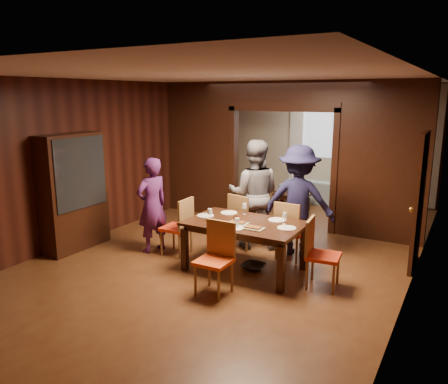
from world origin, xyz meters
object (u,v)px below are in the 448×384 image
Objects in this scene: sofa at (321,191)px; chair_right at (324,254)px; person_purple at (152,205)px; person_navy at (299,201)px; dining_table at (245,246)px; person_grey at (254,194)px; hutch at (74,192)px; chair_far_r at (291,230)px; chair_far_l at (245,221)px; coffee_table at (292,202)px; chair_left at (176,226)px; chair_near at (214,259)px.

chair_right is at bearing 112.93° from sofa.
person_purple is 2.45m from person_navy.
dining_table is at bearing 106.52° from person_purple.
person_navy is (0.80, 0.03, -0.03)m from person_grey.
chair_far_r is at bearing 22.14° from hutch.
sofa is 2.06× the size of chair_far_l.
person_grey is 2.79m from coffee_table.
person_grey is at bearing 133.95° from chair_left.
person_navy reaches higher than dining_table.
coffee_table is at bearing 100.12° from dining_table.
person_grey is 0.94m from chair_far_r.
chair_left is 1.21m from chair_far_l.
person_purple reaches higher than chair_far_l.
coffee_table is 3.11m from chair_far_r.
person_grey is 1.45m from chair_left.
chair_right is 1.00× the size of chair_far_l.
chair_far_r is (1.10, -2.90, 0.28)m from coffee_table.
person_purple is at bearing 48.81° from chair_far_l.
chair_near is 3.07m from hutch.
person_navy is at bearing -157.06° from chair_far_l.
person_navy is 0.92× the size of sofa.
hutch is (-3.44, -1.65, 0.08)m from person_navy.
chair_right is (1.23, -0.01, 0.10)m from dining_table.
dining_table is at bearing 88.05° from person_grey.
hutch reaches higher than sofa.
person_grey is at bearing -10.41° from person_navy.
chair_far_r is (0.79, -0.23, -0.46)m from person_grey.
chair_far_r is at bearing 126.62° from person_purple.
sofa is 2.50× the size of coffee_table.
coffee_table is (1.07, 3.74, -0.61)m from person_purple.
chair_far_l is (-0.90, -0.16, -0.43)m from person_navy.
sofa is at bearing -76.55° from chair_far_r.
person_purple is at bearing 17.07° from person_grey.
chair_left is 1.00× the size of chair_far_r.
chair_left is at bearing -100.03° from coffee_table.
sofa is 3.87m from chair_far_l.
chair_left is (-1.76, -1.02, -0.43)m from person_navy.
chair_far_l is at bearing 32.96° from person_grey.
dining_table is at bearing 11.04° from hutch.
chair_far_l is (-0.45, 0.91, 0.10)m from dining_table.
chair_far_r is (-0.01, -0.26, -0.43)m from person_navy.
chair_left is (-0.96, -0.99, -0.46)m from person_grey.
hutch is at bearing 172.86° from chair_near.
person_grey reaches higher than person_purple.
hutch reaches higher than chair_far_r.
person_navy reaches higher than chair_far_r.
person_purple is 5.04m from sofa.
person_purple is 1.67× the size of chair_right.
chair_far_r is at bearing 61.70° from dining_table.
hutch is (-1.68, -0.63, 0.52)m from chair_left.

